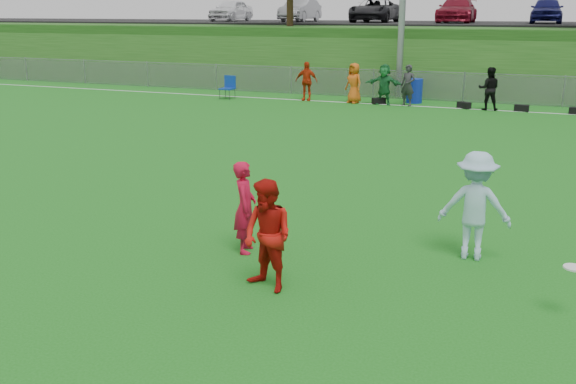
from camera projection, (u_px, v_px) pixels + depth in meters
The scene contains 14 objects.
ground at pixel (310, 269), 9.95m from camera, with size 120.00×120.00×0.00m, color #186816.
sideline_far at pixel (457, 108), 26.07m from camera, with size 60.00×0.10×0.01m, color white.
fence at pixel (464, 87), 27.69m from camera, with size 58.00×0.06×1.30m.
berm at pixel (487, 52), 37.31m from camera, with size 120.00×18.00×3.00m, color #1A4A14.
parking_lot at pixel (492, 24), 38.68m from camera, with size 120.00×12.00×0.10m, color black.
car_row at pixel (471, 10), 37.98m from camera, with size 32.04×5.18×1.44m.
spectator_row at pixel (389, 85), 26.84m from camera, with size 8.66×0.87×1.69m.
gear_bags at pixel (482, 106), 25.78m from camera, with size 8.34×0.56×0.26m.
player_red_left at pixel (245, 207), 10.47m from camera, with size 0.56×0.37×1.53m, color red.
player_red_center at pixel (268, 236), 9.01m from camera, with size 0.79×0.61×1.62m, color red.
player_blue at pixel (475, 206), 10.16m from camera, with size 1.13×0.65×1.76m, color #A1CDE0.
frisbee at pixel (574, 268), 8.21m from camera, with size 0.26×0.26×0.02m.
recycling_bin at pixel (414, 91), 27.51m from camera, with size 0.68×0.68×1.03m, color #0E26A1.
camp_chair at pixel (228, 92), 28.79m from camera, with size 0.61×0.62×1.02m.
Camera 1 is at (3.05, -8.73, 3.88)m, focal length 40.00 mm.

